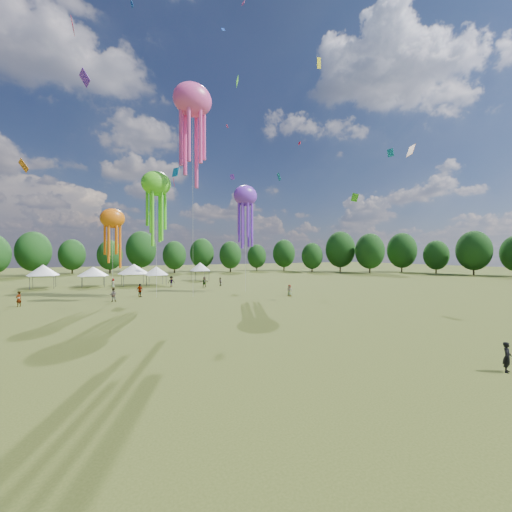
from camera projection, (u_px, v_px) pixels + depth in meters
name	position (u px, v px, depth m)	size (l,w,h in m)	color
ground	(355.00, 398.00, 13.68)	(300.00, 300.00, 0.00)	#384416
observer_main	(507.00, 357.00, 16.62)	(0.58, 0.38, 1.58)	black
spectator_near	(113.00, 295.00, 40.52)	(0.84, 0.65, 1.72)	gray
spectators_far	(178.00, 284.00, 53.77)	(33.90, 24.25, 1.91)	gray
festival_tents	(125.00, 269.00, 61.02)	(34.16, 10.50, 4.19)	#47474C
show_kites	(156.00, 158.00, 44.20)	(38.85, 11.55, 30.18)	#57E225
small_kites	(164.00, 99.00, 50.39)	(70.90, 64.72, 41.90)	#57E225
treeline	(123.00, 252.00, 67.08)	(201.57, 95.24, 13.43)	#38281C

